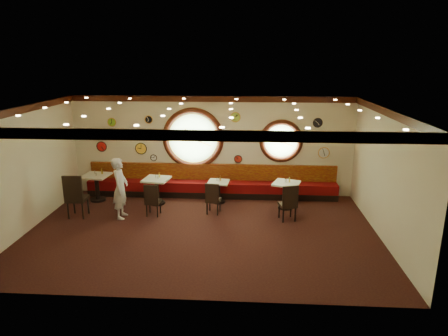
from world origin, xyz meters
TOP-DOWN VIEW (x-y plane):
  - floor at (0.00, 0.00)m, footprint 9.00×6.00m
  - ceiling at (0.00, 0.00)m, footprint 9.00×6.00m
  - wall_back at (0.00, 3.00)m, footprint 9.00×0.02m
  - wall_front at (0.00, -3.00)m, footprint 9.00×0.02m
  - wall_left at (-4.50, 0.00)m, footprint 0.02×6.00m
  - wall_right at (4.50, 0.00)m, footprint 0.02×6.00m
  - molding_back at (0.00, 2.95)m, footprint 9.00×0.10m
  - molding_front at (0.00, -2.95)m, footprint 9.00×0.10m
  - molding_left at (-4.45, 0.00)m, footprint 0.10×6.00m
  - molding_right at (4.45, 0.00)m, footprint 0.10×6.00m
  - banquette_base at (0.00, 2.72)m, footprint 8.00×0.55m
  - banquette_seat at (0.00, 2.72)m, footprint 8.00×0.55m
  - banquette_back at (0.00, 2.94)m, footprint 8.00×0.10m
  - porthole_left_glass at (-0.60, 3.00)m, footprint 1.66×0.02m
  - porthole_left_frame at (-0.60, 2.98)m, footprint 1.98×0.18m
  - porthole_left_ring at (-0.60, 2.95)m, footprint 1.61×0.03m
  - porthole_right_glass at (2.20, 3.00)m, footprint 1.10×0.02m
  - porthole_right_frame at (2.20, 2.98)m, footprint 1.38×0.18m
  - porthole_right_ring at (2.20, 2.95)m, footprint 1.09×0.03m
  - wall_clock_0 at (-3.60, 2.96)m, footprint 0.32×0.03m
  - wall_clock_1 at (-3.20, 2.96)m, footprint 0.26×0.03m
  - wall_clock_2 at (-2.30, 2.96)m, footprint 0.36×0.03m
  - wall_clock_3 at (1.35, 2.96)m, footprint 0.22×0.03m
  - wall_clock_4 at (3.55, 2.96)m, footprint 0.34×0.03m
  - wall_clock_5 at (0.85, 2.96)m, footprint 0.24×0.03m
  - wall_clock_6 at (-2.00, 2.96)m, footprint 0.24×0.03m
  - wall_clock_7 at (3.30, 2.96)m, footprint 0.28×0.03m
  - wall_clock_8 at (-1.90, 2.96)m, footprint 0.20×0.03m
  - wall_clock_9 at (0.75, 2.96)m, footprint 0.30×0.03m
  - table_a at (-3.53, 2.11)m, footprint 0.84×0.84m
  - table_b at (-1.60, 1.94)m, footprint 0.84×0.84m
  - table_c at (0.27, 2.17)m, footprint 0.67×0.67m
  - table_d at (2.31, 1.83)m, footprint 0.92×0.92m
  - chair_a at (-3.60, 0.70)m, footprint 0.54×0.54m
  - chair_b at (-1.50, 0.96)m, footprint 0.42×0.42m
  - chair_c at (0.18, 1.21)m, footprint 0.45×0.45m
  - chair_d at (2.30, 0.85)m, footprint 0.54×0.54m
  - condiment_a_salt at (-3.61, 2.22)m, footprint 0.04×0.04m
  - condiment_b_salt at (-1.63, 1.98)m, footprint 0.03×0.03m
  - condiment_c_salt at (0.22, 2.21)m, footprint 0.04×0.04m
  - condiment_d_salt at (2.28, 1.86)m, footprint 0.04×0.04m
  - condiment_a_pepper at (-3.49, 2.02)m, footprint 0.03×0.03m
  - condiment_b_pepper at (-1.54, 1.92)m, footprint 0.03×0.03m
  - condiment_c_pepper at (0.29, 2.17)m, footprint 0.04×0.04m
  - condiment_d_pepper at (2.32, 1.84)m, footprint 0.03×0.03m
  - condiment_a_bottle at (-3.37, 2.22)m, footprint 0.05×0.05m
  - condiment_b_bottle at (-1.53, 2.06)m, footprint 0.05×0.05m
  - condiment_c_bottle at (0.33, 2.25)m, footprint 0.05×0.05m
  - condiment_d_bottle at (2.40, 1.86)m, footprint 0.05×0.05m
  - waiter at (-2.35, 0.82)m, footprint 0.44×0.64m

SIDE VIEW (x-z plane):
  - floor at x=0.00m, z-range 0.00..0.00m
  - banquette_base at x=0.00m, z-range 0.00..0.20m
  - banquette_seat at x=0.00m, z-range 0.20..0.50m
  - table_c at x=0.27m, z-range 0.09..0.77m
  - table_d at x=2.31m, z-range 0.10..0.90m
  - table_b at x=-1.60m, z-range 0.11..0.92m
  - table_a at x=-3.53m, z-range 0.11..0.95m
  - chair_c at x=0.18m, z-range 0.25..0.83m
  - chair_b at x=-1.50m, z-range 0.25..0.84m
  - chair_d at x=2.30m, z-range 0.27..0.92m
  - chair_a at x=-3.60m, z-range 0.33..1.11m
  - condiment_c_pepper at x=0.29m, z-range 0.69..0.78m
  - condiment_c_salt at x=0.22m, z-range 0.69..0.79m
  - banquette_back at x=0.00m, z-range 0.48..1.02m
  - condiment_c_bottle at x=0.33m, z-range 0.69..0.85m
  - condiment_d_pepper at x=2.32m, z-range 0.80..0.89m
  - condiment_d_salt at x=2.28m, z-range 0.80..0.90m
  - condiment_b_pepper at x=-1.54m, z-range 0.81..0.91m
  - condiment_b_salt at x=-1.63m, z-range 0.81..0.91m
  - waiter at x=-2.35m, z-range 0.00..1.72m
  - condiment_d_bottle at x=2.40m, z-range 0.80..0.95m
  - condiment_a_pepper at x=-3.49m, z-range 0.84..0.93m
  - condiment_b_bottle at x=-1.53m, z-range 0.81..0.96m
  - condiment_a_salt at x=-3.61m, z-range 0.84..0.94m
  - condiment_a_bottle at x=-3.37m, z-range 0.84..1.01m
  - wall_clock_5 at x=0.85m, z-range 1.08..1.32m
  - wall_clock_8 at x=-1.90m, z-range 1.10..1.30m
  - wall_clock_4 at x=3.55m, z-range 1.28..1.62m
  - wall_clock_2 at x=-2.30m, z-range 1.32..1.68m
  - wall_clock_0 at x=-3.60m, z-range 1.39..1.71m
  - wall_back at x=0.00m, z-range 0.00..3.20m
  - wall_front at x=0.00m, z-range 0.00..3.20m
  - wall_left at x=-4.50m, z-range 0.00..3.20m
  - wall_right at x=4.50m, z-range 0.00..3.20m
  - porthole_right_ring at x=2.20m, z-range 1.26..2.34m
  - porthole_right_glass at x=2.20m, z-range 1.25..2.35m
  - porthole_right_frame at x=2.20m, z-range 1.11..2.49m
  - porthole_left_glass at x=-0.60m, z-range 1.02..2.68m
  - porthole_left_frame at x=-0.60m, z-range 0.86..2.84m
  - porthole_left_ring at x=-0.60m, z-range 1.04..2.66m
  - wall_clock_3 at x=1.35m, z-range 1.84..2.06m
  - wall_clock_1 at x=-3.20m, z-range 2.22..2.48m
  - wall_clock_7 at x=3.30m, z-range 2.26..2.54m
  - wall_clock_6 at x=-2.00m, z-range 2.33..2.57m
  - wall_clock_9 at x=0.75m, z-range 2.40..2.70m
  - molding_back at x=0.00m, z-range 3.02..3.20m
  - molding_front at x=0.00m, z-range 3.02..3.20m
  - molding_left at x=-4.45m, z-range 3.02..3.20m
  - molding_right at x=4.45m, z-range 3.02..3.20m
  - ceiling at x=0.00m, z-range 3.19..3.21m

